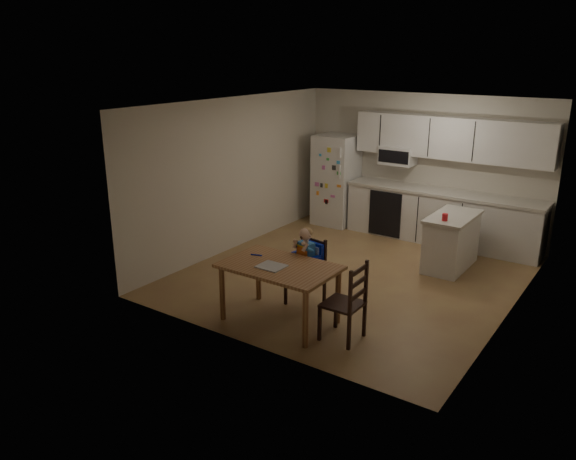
# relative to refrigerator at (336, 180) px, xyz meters

# --- Properties ---
(room) EXTENTS (4.52, 5.01, 2.51)m
(room) POSITION_rel_refrigerator_xyz_m (1.55, -1.67, 0.40)
(room) COLOR #89603F
(room) RESTS_ON ground
(refrigerator) EXTENTS (0.72, 0.70, 1.70)m
(refrigerator) POSITION_rel_refrigerator_xyz_m (0.00, 0.00, 0.00)
(refrigerator) COLOR silver
(refrigerator) RESTS_ON ground
(kitchen_run) EXTENTS (3.37, 0.62, 2.15)m
(kitchen_run) POSITION_rel_refrigerator_xyz_m (2.05, 0.09, 0.03)
(kitchen_run) COLOR silver
(kitchen_run) RESTS_ON ground
(kitchen_island) EXTENTS (0.59, 1.13, 0.83)m
(kitchen_island) POSITION_rel_refrigerator_xyz_m (2.62, -1.01, -0.43)
(kitchen_island) COLOR silver
(kitchen_island) RESTS_ON ground
(red_cup) EXTENTS (0.08, 0.08, 0.10)m
(red_cup) POSITION_rel_refrigerator_xyz_m (2.61, -1.36, 0.04)
(red_cup) COLOR red
(red_cup) RESTS_ON kitchen_island
(dining_table) EXTENTS (1.38, 0.89, 0.74)m
(dining_table) POSITION_rel_refrigerator_xyz_m (1.52, -3.98, -0.21)
(dining_table) COLOR brown
(dining_table) RESTS_ON ground
(napkin) EXTENTS (0.32, 0.27, 0.01)m
(napkin) POSITION_rel_refrigerator_xyz_m (1.47, -4.07, -0.11)
(napkin) COLOR #A2A2A6
(napkin) RESTS_ON dining_table
(toddler_spoon) EXTENTS (0.12, 0.06, 0.02)m
(toddler_spoon) POSITION_rel_refrigerator_xyz_m (1.07, -3.88, -0.10)
(toddler_spoon) COLOR #0B20BC
(toddler_spoon) RESTS_ON dining_table
(chair_booster) EXTENTS (0.47, 0.47, 1.06)m
(chair_booster) POSITION_rel_refrigerator_xyz_m (1.53, -3.36, -0.21)
(chair_booster) COLOR black
(chair_booster) RESTS_ON ground
(chair_side) EXTENTS (0.42, 0.42, 0.95)m
(chair_side) POSITION_rel_refrigerator_xyz_m (2.46, -3.92, -0.31)
(chair_side) COLOR black
(chair_side) RESTS_ON ground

